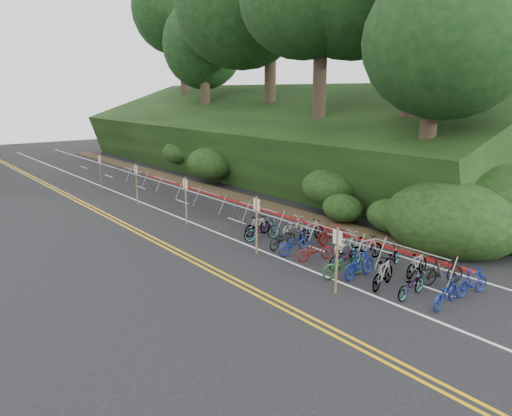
# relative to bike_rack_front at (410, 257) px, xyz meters

# --- Properties ---
(ground) EXTENTS (120.00, 120.00, 0.00)m
(ground) POSITION_rel_bike_rack_front_xyz_m (-3.04, 0.94, -0.93)
(ground) COLOR black
(ground) RESTS_ON ground
(road_markings) EXTENTS (7.47, 80.00, 0.01)m
(road_markings) POSITION_rel_bike_rack_front_xyz_m (-2.41, 11.04, -0.93)
(road_markings) COLOR gold
(road_markings) RESTS_ON ground
(red_curb) EXTENTS (0.25, 28.00, 0.10)m
(red_curb) POSITION_rel_bike_rack_front_xyz_m (2.66, 12.94, -0.88)
(red_curb) COLOR maroon
(red_curb) RESTS_ON ground
(embankment) EXTENTS (14.30, 48.14, 9.11)m
(embankment) POSITION_rel_bike_rack_front_xyz_m (9.92, 19.98, 1.64)
(embankment) COLOR black
(embankment) RESTS_ON ground
(tree_cluster) EXTENTS (32.97, 54.48, 19.32)m
(tree_cluster) POSITION_rel_bike_rack_front_xyz_m (6.72, 22.98, 11.11)
(tree_cluster) COLOR #2D2319
(tree_cluster) RESTS_ON ground
(bike_rack_front) EXTENTS (1.19, 3.24, 1.27)m
(bike_rack_front) POSITION_rel_bike_rack_front_xyz_m (0.00, 0.00, 0.00)
(bike_rack_front) COLOR gray
(bike_rack_front) RESTS_ON ground
(bike_racks_rest) EXTENTS (1.14, 23.00, 1.17)m
(bike_racks_rest) POSITION_rel_bike_rack_front_xyz_m (-0.04, 13.94, -0.08)
(bike_racks_rest) COLOR gray
(bike_racks_rest) RESTS_ON ground
(signpost_near) EXTENTS (0.08, 0.40, 2.35)m
(signpost_near) POSITION_rel_bike_rack_front_xyz_m (-2.89, 0.88, 0.42)
(signpost_near) COLOR brown
(signpost_near) RESTS_ON ground
(signposts_rest) EXTENTS (0.08, 18.40, 2.50)m
(signposts_rest) POSITION_rel_bike_rack_front_xyz_m (-2.44, 14.94, 0.50)
(signposts_rest) COLOR brown
(signposts_rest) RESTS_ON ground
(bike_front) EXTENTS (0.99, 1.95, 0.98)m
(bike_front) POSITION_rel_bike_rack_front_xyz_m (-1.57, 1.75, -0.44)
(bike_front) COLOR #144C1E
(bike_front) RESTS_ON ground
(bike_valet) EXTENTS (3.21, 11.87, 1.07)m
(bike_valet) POSITION_rel_bike_rack_front_xyz_m (-0.27, 2.85, -0.46)
(bike_valet) COLOR navy
(bike_valet) RESTS_ON ground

